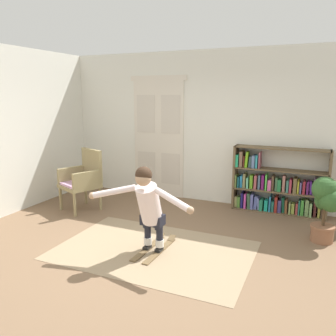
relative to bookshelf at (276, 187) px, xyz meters
name	(u,v)px	position (x,y,z in m)	size (l,w,h in m)	color
ground_plane	(150,253)	(-1.32, -2.39, -0.47)	(7.20, 7.20, 0.00)	brown
back_wall	(210,128)	(-1.32, 0.21, 0.98)	(6.00, 0.10, 2.90)	silver
side_wall_left	(2,132)	(-4.32, -1.99, 0.98)	(0.10, 6.00, 2.90)	silver
double_door	(159,137)	(-2.38, 0.15, 0.76)	(1.22, 0.05, 2.45)	beige
rug	(154,250)	(-1.30, -2.30, -0.47)	(2.60, 1.71, 0.01)	#957E60
bookshelf	(276,187)	(0.00, 0.00, 0.00)	(1.62, 0.30, 1.17)	brown
wicker_chair	(83,178)	(-3.25, -1.23, 0.11)	(0.78, 0.78, 1.10)	#8F8055
potted_plant	(326,204)	(0.80, -1.08, 0.11)	(0.43, 0.52, 0.97)	brown
skis_pair	(155,248)	(-1.30, -2.27, -0.45)	(0.29, 0.87, 0.07)	brown
person_skier	(148,203)	(-1.31, -2.43, 0.25)	(1.45, 0.58, 1.14)	white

